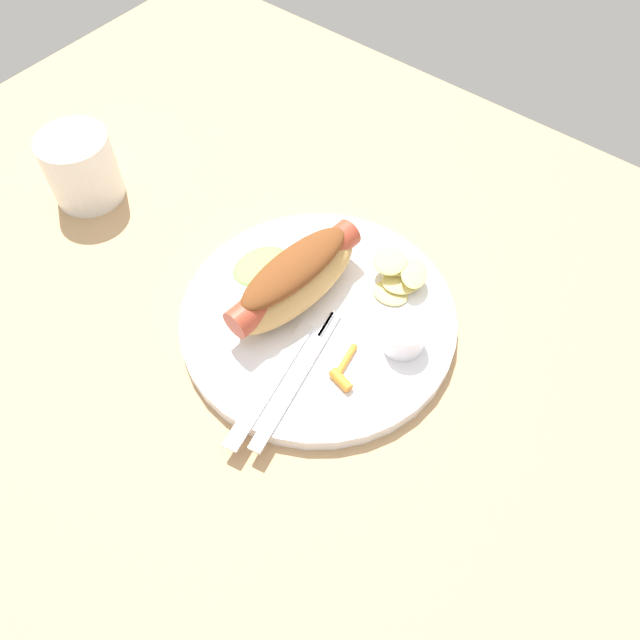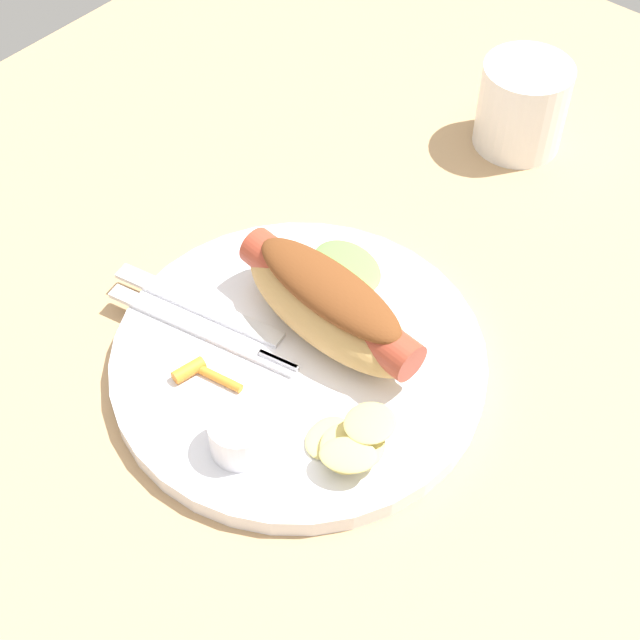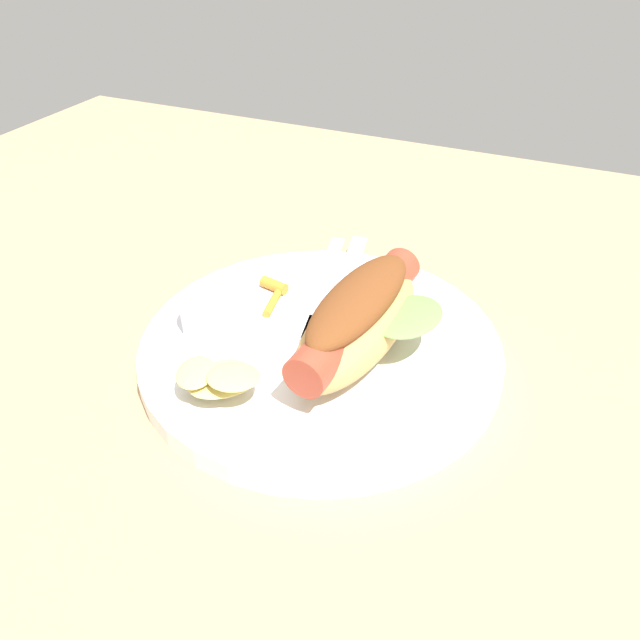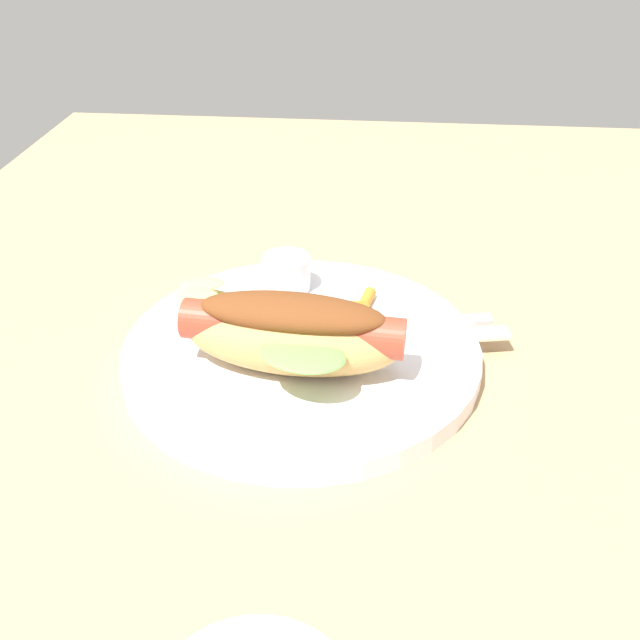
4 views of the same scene
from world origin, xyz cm
name	(u,v)px [view 3 (image 3 of 4)]	position (x,y,z in cm)	size (l,w,h in cm)	color
ground_plane	(319,340)	(0.00, 0.00, -0.90)	(120.00, 90.00, 1.80)	tan
plate	(321,348)	(-1.44, 2.89, 0.80)	(27.32, 27.32, 1.60)	white
hot_dog	(360,318)	(-4.59, 3.13, 4.66)	(9.73, 16.13, 5.80)	tan
sauce_ramekin	(208,314)	(6.97, 5.14, 3.07)	(4.08, 4.08, 2.93)	white
fork	(322,282)	(1.66, -4.32, 1.80)	(4.44, 15.95, 0.40)	silver
knife	(345,277)	(0.16, -5.93, 1.78)	(14.47, 1.40, 0.36)	silver
chips_pile	(220,377)	(2.40, 10.97, 2.87)	(7.28, 6.44, 2.69)	#D6C66F
carrot_garnish	(274,291)	(4.54, -1.12, 2.02)	(2.89, 4.44, 0.98)	orange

